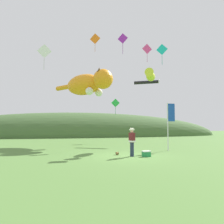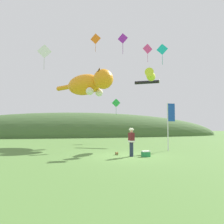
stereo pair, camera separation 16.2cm
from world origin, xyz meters
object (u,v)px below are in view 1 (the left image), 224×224
object	(u,v)px
kite_diamond_orange	(95,39)
kite_diamond_white	(44,51)
festival_banner_pole	(170,119)
festival_attendant	(132,141)
kite_diamond_pink	(147,49)
kite_tube_streamer	(147,82)
kite_diamond_violet	(123,39)
kite_diamond_green	(115,103)
picnic_cooler	(146,154)
kite_giant_cat	(88,84)
kite_fish_windsock	(150,76)
kite_diamond_teal	(162,50)
kite_spool	(117,153)

from	to	relation	value
kite_diamond_orange	kite_diamond_white	xyz separation A→B (m)	(-4.97, -6.30, -3.97)
festival_banner_pole	kite_diamond_white	world-z (taller)	kite_diamond_white
festival_attendant	kite_diamond_pink	world-z (taller)	kite_diamond_pink
kite_tube_streamer	kite_diamond_violet	bearing A→B (deg)	-129.28
kite_diamond_green	kite_diamond_orange	bearing A→B (deg)	-145.77
festival_banner_pole	kite_diamond_white	distance (m)	11.00
festival_attendant	picnic_cooler	world-z (taller)	festival_attendant
kite_tube_streamer	kite_diamond_pink	world-z (taller)	kite_diamond_pink
kite_diamond_violet	kite_diamond_white	bearing A→B (deg)	-177.24
kite_diamond_green	kite_diamond_violet	distance (m)	9.32
kite_diamond_white	kite_diamond_pink	bearing A→B (deg)	23.72
kite_giant_cat	kite_diamond_green	size ratio (longest dim) A/B	3.65
kite_fish_windsock	kite_diamond_teal	bearing A→B (deg)	-37.70
festival_attendant	kite_spool	world-z (taller)	festival_attendant
kite_diamond_violet	kite_diamond_teal	bearing A→B (deg)	2.31
kite_diamond_teal	kite_diamond_green	distance (m)	9.08
kite_spool	picnic_cooler	bearing A→B (deg)	-38.58
kite_spool	kite_diamond_green	bearing A→B (deg)	75.60
kite_spool	picnic_cooler	xyz separation A→B (m)	(1.54, -1.23, 0.08)
picnic_cooler	kite_diamond_pink	xyz separation A→B (m)	(3.99, 8.96, 10.11)
kite_diamond_orange	kite_diamond_green	size ratio (longest dim) A/B	1.09
picnic_cooler	kite_diamond_orange	size ratio (longest dim) A/B	0.24
kite_tube_streamer	kite_diamond_white	bearing A→B (deg)	-151.75
kite_tube_streamer	kite_diamond_orange	size ratio (longest dim) A/B	1.24
picnic_cooler	kite_tube_streamer	xyz separation A→B (m)	(4.45, 10.23, 6.72)
festival_attendant	kite_giant_cat	size ratio (longest dim) A/B	0.25
kite_giant_cat	picnic_cooler	bearing A→B (deg)	-75.17
kite_diamond_orange	kite_diamond_green	xyz separation A→B (m)	(2.86, 1.94, -6.91)
kite_fish_windsock	kite_diamond_teal	size ratio (longest dim) A/B	1.50
kite_spool	festival_banner_pole	xyz separation A→B (m)	(4.66, 1.49, 2.32)
festival_banner_pole	kite_diamond_white	bearing A→B (deg)	170.18
kite_diamond_teal	kite_diamond_white	bearing A→B (deg)	-177.41
festival_attendant	kite_diamond_pink	bearing A→B (deg)	60.88
kite_giant_cat	kite_fish_windsock	xyz separation A→B (m)	(5.25, -3.80, 0.31)
festival_banner_pole	kite_diamond_violet	size ratio (longest dim) A/B	2.05
picnic_cooler	kite_tube_streamer	size ratio (longest dim) A/B	0.20
kite_diamond_pink	kite_diamond_teal	size ratio (longest dim) A/B	1.07
kite_diamond_white	kite_diamond_orange	bearing A→B (deg)	51.73
kite_diamond_pink	kite_diamond_teal	bearing A→B (deg)	-94.74
kite_diamond_orange	kite_tube_streamer	bearing A→B (deg)	-4.27
picnic_cooler	kite_spool	bearing A→B (deg)	141.42
kite_spool	kite_diamond_white	distance (m)	9.50
picnic_cooler	kite_diamond_violet	xyz separation A→B (m)	(-0.09, 4.68, 9.16)
kite_diamond_white	kite_giant_cat	bearing A→B (deg)	50.97
kite_diamond_white	kite_diamond_teal	bearing A→B (deg)	2.59
kite_fish_windsock	kite_diamond_pink	bearing A→B (deg)	70.93
kite_diamond_violet	picnic_cooler	bearing A→B (deg)	-88.96
kite_diamond_orange	kite_spool	bearing A→B (deg)	-90.40
kite_giant_cat	kite_diamond_green	distance (m)	5.30
kite_diamond_white	kite_diamond_green	bearing A→B (deg)	46.48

